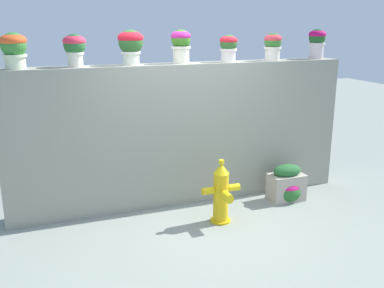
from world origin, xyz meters
name	(u,v)px	position (x,y,z in m)	size (l,w,h in m)	color
ground_plane	(209,227)	(0.00, 0.00, 0.00)	(24.00, 24.00, 0.00)	gray
stone_wall	(183,134)	(0.00, 0.98, 0.99)	(4.84, 0.38, 1.98)	gray
potted_plant_0	(14,47)	(-2.11, 0.95, 2.23)	(0.31, 0.31, 0.43)	beige
potted_plant_1	(75,46)	(-1.41, 0.99, 2.23)	(0.28, 0.28, 0.40)	silver
potted_plant_2	(131,43)	(-0.70, 1.00, 2.26)	(0.33, 0.33, 0.45)	silver
potted_plant_3	(181,43)	(-0.02, 0.99, 2.25)	(0.27, 0.27, 0.45)	silver
potted_plant_4	(229,46)	(0.68, 0.97, 2.20)	(0.25, 0.25, 0.37)	silver
potted_plant_5	(273,44)	(1.37, 0.95, 2.21)	(0.26, 0.26, 0.39)	silver
potted_plant_6	(317,41)	(2.16, 1.00, 2.24)	(0.26, 0.26, 0.44)	silver
fire_hydrant	(221,194)	(0.21, 0.09, 0.39)	(0.52, 0.41, 0.84)	gold
flower_bush_left	(288,190)	(1.41, 0.39, 0.16)	(0.38, 0.34, 0.31)	#2B682B
planter_box	(286,183)	(1.41, 0.44, 0.26)	(0.51, 0.32, 0.54)	#B2A694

